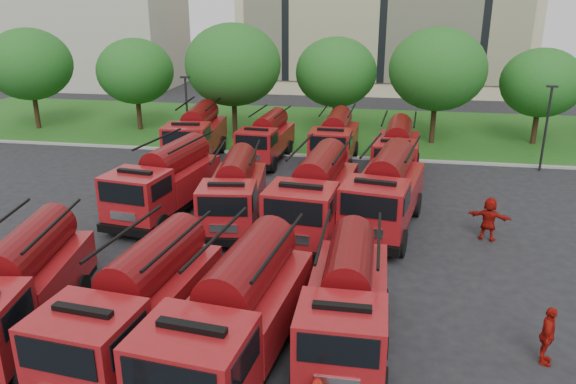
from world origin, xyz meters
name	(u,v)px	position (x,y,z in m)	size (l,w,h in m)	color
ground	(299,297)	(0.00, 0.00, 0.00)	(140.00, 140.00, 0.00)	black
lawn	(349,129)	(0.00, 26.00, 0.06)	(70.00, 16.00, 0.12)	#185216
curb	(341,157)	(0.00, 17.90, 0.07)	(70.00, 0.30, 0.14)	gray
side_building	(97,41)	(-30.00, 44.00, 5.00)	(18.00, 12.00, 10.00)	#A7A494
tree_0	(29,64)	(-24.00, 22.00, 5.02)	(6.30, 6.30, 7.70)	#382314
tree_1	(135,71)	(-16.00, 23.00, 4.55)	(5.71, 5.71, 6.98)	#382314
tree_2	(233,65)	(-8.00, 21.50, 5.35)	(6.72, 6.72, 8.22)	#382314
tree_3	(336,72)	(-1.00, 24.00, 4.68)	(5.88, 5.88, 7.19)	#382314
tree_4	(438,69)	(6.00, 22.50, 5.22)	(6.55, 6.55, 8.01)	#382314
tree_5	(542,83)	(13.00, 23.50, 4.35)	(5.46, 5.46, 6.68)	#382314
lamp_post_0	(187,111)	(-10.00, 17.20, 2.90)	(0.60, 0.25, 5.11)	black
lamp_post_1	(547,123)	(12.00, 17.20, 2.90)	(0.60, 0.25, 5.11)	black
fire_truck_0	(18,288)	(-8.08, -3.69, 1.61)	(3.48, 7.34, 3.21)	black
fire_truck_1	(138,304)	(-4.10, -3.95, 1.63)	(3.23, 7.36, 3.25)	black
fire_truck_2	(234,317)	(-1.13, -4.28, 1.72)	(3.47, 7.77, 3.42)	black
fire_truck_3	(347,300)	(1.81, -2.56, 1.54)	(2.50, 6.73, 3.06)	black
fire_truck_4	(166,181)	(-7.43, 6.70, 1.67)	(3.53, 7.57, 3.31)	black
fire_truck_5	(235,192)	(-3.91, 6.13, 1.55)	(3.15, 7.01, 3.08)	black
fire_truck_6	(315,195)	(-0.18, 5.72, 1.76)	(3.41, 7.91, 3.50)	black
fire_truck_7	(385,192)	(2.83, 6.82, 1.72)	(3.83, 7.84, 3.42)	black
fire_truck_8	(197,134)	(-8.98, 15.90, 1.68)	(3.19, 7.54, 3.35)	black
fire_truck_9	(267,138)	(-4.61, 16.50, 1.47)	(2.73, 6.56, 2.92)	black
fire_truck_10	(335,139)	(-0.29, 16.54, 1.57)	(2.72, 6.95, 3.13)	black
fire_truck_11	(397,151)	(3.43, 14.40, 1.59)	(2.90, 7.07, 3.15)	black
firefighter_2	(543,362)	(7.51, -2.46, 0.00)	(1.06, 0.60, 1.80)	maroon
firefighter_3	(363,327)	(2.30, -1.52, 0.00)	(1.18, 0.61, 1.83)	black
firefighter_4	(73,278)	(-8.57, -0.07, 0.00)	(0.86, 0.56, 1.76)	black
firefighter_5	(486,240)	(7.26, 6.20, 0.00)	(1.80, 0.78, 1.94)	maroon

